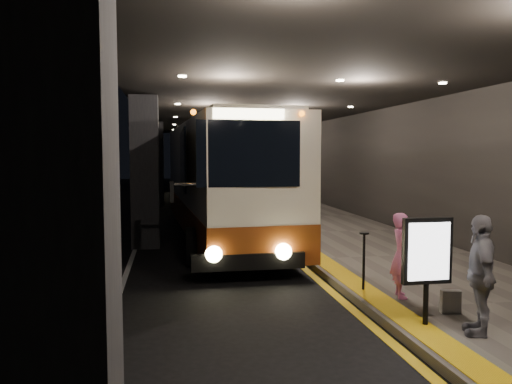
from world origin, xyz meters
TOP-DOWN VIEW (x-y plane):
  - ground at (0.00, 0.00)m, footprint 90.00×90.00m
  - lane_line_white at (-1.80, 5.00)m, footprint 0.12×50.00m
  - kerb_stripe_yellow at (2.35, 5.00)m, footprint 0.18×50.00m
  - sidewalk at (4.75, 5.00)m, footprint 4.50×50.00m
  - tactile_strip at (2.85, 5.00)m, footprint 0.50×50.00m
  - terminal_wall at (7.00, 5.00)m, footprint 0.10×50.00m
  - support_columns at (-1.50, 4.00)m, footprint 0.80×24.80m
  - canopy at (2.50, 5.00)m, footprint 9.00×50.00m
  - coach_main at (0.78, 4.87)m, footprint 3.11×11.82m
  - coach_second at (1.15, 16.68)m, footprint 3.21×12.53m
  - coach_third at (0.82, 30.52)m, footprint 2.57×11.35m
  - passenger_boarding at (3.31, -2.55)m, footprint 0.48×0.63m
  - passenger_waiting_grey at (3.57, -4.48)m, footprint 0.89×1.14m
  - bag_polka at (3.69, -3.55)m, footprint 0.33×0.19m
  - info_sign at (3.00, -4.01)m, footprint 0.78×0.13m
  - stanchion_post at (2.82, -2.01)m, footprint 0.05×0.05m

SIDE VIEW (x-z plane):
  - ground at x=0.00m, z-range 0.00..0.00m
  - lane_line_white at x=-1.80m, z-range 0.00..0.01m
  - kerb_stripe_yellow at x=2.35m, z-range 0.00..0.01m
  - sidewalk at x=4.75m, z-range 0.00..0.15m
  - tactile_strip at x=2.85m, z-range 0.15..0.16m
  - bag_polka at x=3.69m, z-range 0.15..0.52m
  - stanchion_post at x=2.82m, z-range 0.15..1.24m
  - passenger_boarding at x=3.31m, z-range 0.15..1.68m
  - passenger_waiting_grey at x=3.57m, z-range 0.15..1.88m
  - info_sign at x=3.00m, z-range 0.43..2.07m
  - coach_third at x=0.82m, z-range -0.07..3.48m
  - coach_main at x=0.78m, z-range -0.07..3.58m
  - coach_second at x=1.15m, z-range -0.08..3.82m
  - support_columns at x=-1.50m, z-range 0.00..4.40m
  - terminal_wall at x=7.00m, z-range 0.00..6.00m
  - canopy at x=2.50m, z-range 4.40..4.80m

